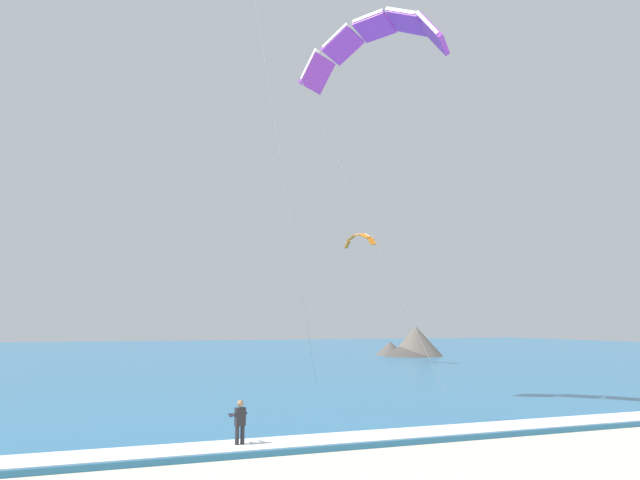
# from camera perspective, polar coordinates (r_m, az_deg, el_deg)

# --- Properties ---
(sea) EXTENTS (200.00, 120.00, 0.20)m
(sea) POSITION_cam_1_polar(r_m,az_deg,el_deg) (78.51, -13.31, -11.55)
(sea) COLOR teal
(sea) RESTS_ON ground
(surf_foam) EXTENTS (200.00, 1.82, 0.04)m
(surf_foam) POSITION_cam_1_polar(r_m,az_deg,el_deg) (21.09, 4.75, -19.76)
(surf_foam) COLOR white
(surf_foam) RESTS_ON sea
(surfboard) EXTENTS (0.76, 1.46, 0.09)m
(surfboard) POSITION_cam_1_polar(r_m,az_deg,el_deg) (19.81, -8.43, -20.99)
(surfboard) COLOR #239EC6
(surfboard) RESTS_ON ground
(kitesurfer) EXTENTS (0.60, 0.60, 1.69)m
(kitesurfer) POSITION_cam_1_polar(r_m,az_deg,el_deg) (19.65, -8.39, -18.38)
(kitesurfer) COLOR #232328
(kitesurfer) RESTS_ON ground
(kite_primary) EXTENTS (10.26, 8.48, 18.96)m
(kite_primary) POSITION_cam_1_polar(r_m,az_deg,el_deg) (30.43, 5.46, 20.05)
(kite_primary) COLOR purple
(kite_distant) EXTENTS (2.36, 3.82, 1.47)m
(kite_distant) POSITION_cam_1_polar(r_m,az_deg,el_deg) (56.66, 4.10, 0.13)
(kite_distant) COLOR orange
(headland_right) EXTENTS (8.22, 8.42, 3.94)m
(headland_right) POSITION_cam_1_polar(r_m,az_deg,el_deg) (71.85, 9.55, -10.78)
(headland_right) COLOR #665B51
(headland_right) RESTS_ON ground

